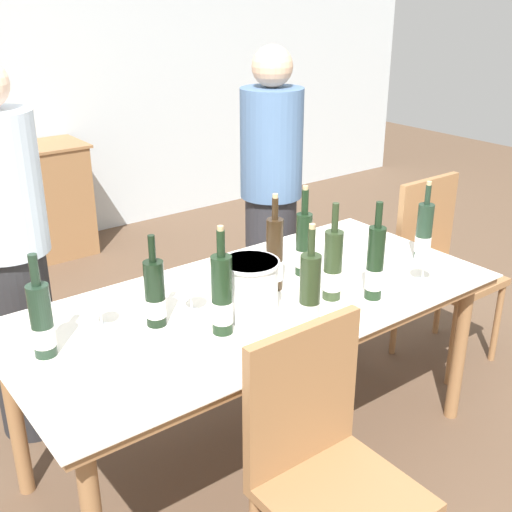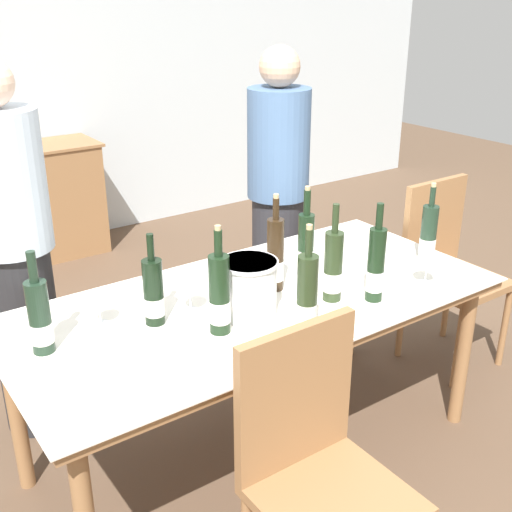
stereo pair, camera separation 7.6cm
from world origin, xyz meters
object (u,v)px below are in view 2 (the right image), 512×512
(chair_near_front, at_px, (316,460))
(wine_bottle_8, at_px, (275,257))
(person_guest_left, at_px, (278,198))
(dining_table, at_px, (256,314))
(person_host, at_px, (15,258))
(wine_bottle_2, at_px, (376,266))
(wine_glass_3, at_px, (238,269))
(wine_bottle_1, at_px, (307,299))
(wine_glass_1, at_px, (99,301))
(wine_glass_0, at_px, (190,285))
(wine_glass_2, at_px, (427,262))
(chair_right_end, at_px, (446,261))
(ice_bucket, at_px, (249,287))
(wine_bottle_4, at_px, (40,318))
(wine_bottle_7, at_px, (154,293))
(wine_bottle_0, at_px, (306,246))
(wine_bottle_3, at_px, (219,296))
(wine_bottle_6, at_px, (428,235))
(wine_bottle_5, at_px, (333,268))

(chair_near_front, bearing_deg, wine_bottle_8, 62.03)
(wine_bottle_8, relative_size, person_guest_left, 0.25)
(dining_table, bearing_deg, person_host, 132.72)
(wine_bottle_2, xyz_separation_m, wine_glass_3, (-0.39, 0.36, -0.04))
(wine_bottle_1, distance_m, wine_glass_1, 0.73)
(wine_glass_0, height_order, person_guest_left, person_guest_left)
(wine_glass_3, bearing_deg, wine_glass_2, -30.16)
(wine_glass_3, xyz_separation_m, chair_right_end, (1.28, -0.01, -0.28))
(wine_glass_3, bearing_deg, ice_bucket, -112.51)
(wine_bottle_4, distance_m, wine_glass_1, 0.23)
(wine_bottle_7, relative_size, wine_glass_1, 2.42)
(wine_bottle_7, bearing_deg, wine_bottle_4, 174.59)
(dining_table, bearing_deg, chair_right_end, 3.99)
(wine_glass_0, xyz_separation_m, chair_right_end, (1.52, 0.04, -0.29))
(wine_glass_0, xyz_separation_m, wine_glass_3, (0.24, 0.05, -0.01))
(wine_bottle_0, xyz_separation_m, wine_bottle_4, (-1.10, 0.02, -0.01))
(chair_near_front, bearing_deg, wine_bottle_2, 33.22)
(wine_bottle_2, bearing_deg, wine_glass_1, 156.20)
(wine_glass_1, bearing_deg, wine_glass_0, -17.57)
(chair_near_front, bearing_deg, person_guest_left, 56.64)
(wine_glass_2, bearing_deg, ice_bucket, 165.12)
(wine_bottle_8, bearing_deg, wine_bottle_3, -155.47)
(wine_bottle_1, xyz_separation_m, wine_bottle_6, (0.85, 0.20, -0.02))
(wine_bottle_6, height_order, wine_bottle_8, wine_bottle_8)
(wine_bottle_4, height_order, wine_bottle_6, wine_bottle_4)
(dining_table, bearing_deg, wine_bottle_5, -35.75)
(wine_bottle_8, bearing_deg, wine_glass_2, -30.92)
(wine_bottle_8, distance_m, wine_glass_1, 0.70)
(ice_bucket, height_order, wine_bottle_4, wine_bottle_4)
(wine_glass_0, distance_m, person_guest_left, 1.25)
(wine_bottle_0, distance_m, chair_near_front, 0.99)
(wine_bottle_2, xyz_separation_m, wine_bottle_7, (-0.77, 0.32, -0.02))
(wine_bottle_5, distance_m, wine_bottle_8, 0.24)
(wine_bottle_1, relative_size, wine_bottle_5, 1.05)
(wine_bottle_8, distance_m, wine_glass_0, 0.38)
(wine_glass_2, relative_size, chair_near_front, 0.15)
(wine_bottle_1, distance_m, wine_glass_3, 0.43)
(chair_near_front, xyz_separation_m, chair_right_end, (1.52, 0.77, 0.00))
(wine_bottle_1, relative_size, chair_right_end, 0.43)
(wine_glass_3, height_order, person_guest_left, person_guest_left)
(chair_near_front, relative_size, chair_right_end, 1.00)
(wine_bottle_2, relative_size, person_host, 0.24)
(wine_bottle_4, height_order, wine_glass_1, wine_bottle_4)
(wine_bottle_5, bearing_deg, wine_glass_0, 156.09)
(wine_bottle_4, relative_size, person_guest_left, 0.23)
(wine_bottle_6, relative_size, chair_near_front, 0.38)
(dining_table, distance_m, chair_right_end, 1.27)
(wine_glass_0, distance_m, wine_glass_2, 0.96)
(chair_near_front, xyz_separation_m, person_host, (-0.43, 1.43, 0.26))
(person_guest_left, bearing_deg, wine_bottle_5, -116.16)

